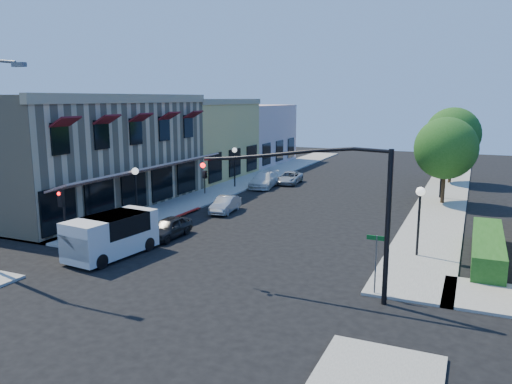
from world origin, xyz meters
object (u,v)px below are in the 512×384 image
at_px(lamppost_right_near, 420,204).
at_px(signal_mast_arm, 333,196).
at_px(lamppost_left_far, 235,157).
at_px(parked_car_c, 264,180).
at_px(white_van, 111,233).
at_px(street_tree_a, 446,148).
at_px(parked_car_b, 225,205).
at_px(lamppost_left_near, 136,181).
at_px(parked_car_d, 290,178).
at_px(lamppost_right_far, 442,165).
at_px(street_tree_b, 453,135).
at_px(street_name_sign, 376,255).
at_px(secondary_signal, 63,209).
at_px(parked_car_a, 169,228).

bearing_deg(lamppost_right_near, signal_mast_arm, -112.12).
distance_m(lamppost_left_far, parked_car_c, 3.33).
bearing_deg(white_van, street_tree_a, 54.49).
relative_size(lamppost_left_far, parked_car_c, 0.78).
relative_size(lamppost_right_near, parked_car_b, 1.05).
distance_m(lamppost_left_near, parked_car_b, 6.59).
bearing_deg(signal_mast_arm, parked_car_c, 119.02).
bearing_deg(parked_car_d, lamppost_right_far, -14.04).
bearing_deg(lamppost_right_near, street_tree_b, 89.28).
bearing_deg(signal_mast_arm, white_van, 177.71).
xyz_separation_m(lamppost_right_far, white_van, (-14.01, -22.05, -1.52)).
xyz_separation_m(street_name_sign, lamppost_left_near, (-16.00, 5.80, 1.04)).
bearing_deg(signal_mast_arm, street_name_sign, 23.20).
xyz_separation_m(lamppost_right_near, parked_car_d, (-13.30, 18.00, -2.18)).
bearing_deg(parked_car_c, parked_car_b, -88.98).
height_order(street_tree_b, secondary_signal, street_tree_b).
relative_size(lamppost_left_far, white_van, 0.73).
xyz_separation_m(secondary_signal, parked_car_d, (3.20, 24.59, -1.77)).
xyz_separation_m(signal_mast_arm, parked_car_c, (-12.06, 21.73, -3.42)).
height_order(parked_car_a, parked_car_d, parked_car_a).
xyz_separation_m(street_tree_b, lamppost_left_near, (-17.30, -24.00, -1.81)).
relative_size(street_tree_b, signal_mast_arm, 0.88).
bearing_deg(parked_car_c, street_name_sign, -63.69).
distance_m(street_tree_b, parked_car_a, 29.61).
xyz_separation_m(signal_mast_arm, lamppost_left_far, (-14.36, 20.50, -1.35)).
distance_m(street_tree_a, street_name_sign, 20.00).
bearing_deg(white_van, street_tree_b, 64.54).
height_order(secondary_signal, street_name_sign, secondary_signal).
height_order(street_tree_b, lamppost_left_far, street_tree_b).
xyz_separation_m(street_name_sign, parked_car_d, (-12.30, 23.80, -1.15)).
relative_size(lamppost_left_near, lamppost_left_far, 1.00).
bearing_deg(secondary_signal, lamppost_left_far, 91.39).
xyz_separation_m(parked_car_c, parked_car_d, (1.40, 2.77, -0.11)).
height_order(street_tree_a, secondary_signal, street_tree_a).
bearing_deg(lamppost_left_near, signal_mast_arm, -24.37).
height_order(street_tree_b, parked_car_d, street_tree_b).
distance_m(parked_car_b, parked_car_c, 10.33).
height_order(white_van, parked_car_c, white_van).
relative_size(street_tree_b, lamppost_left_near, 1.97).
height_order(street_name_sign, lamppost_left_near, lamppost_left_near).
distance_m(street_name_sign, lamppost_left_near, 17.05).
bearing_deg(parked_car_d, lamppost_left_far, -138.26).
xyz_separation_m(signal_mast_arm, parked_car_d, (-10.66, 24.50, -3.54)).
relative_size(lamppost_left_near, parked_car_d, 0.90).
relative_size(secondary_signal, white_van, 0.68).
relative_size(street_tree_b, lamppost_left_far, 1.97).
height_order(street_name_sign, parked_car_d, street_name_sign).
distance_m(signal_mast_arm, parked_car_a, 12.09).
xyz_separation_m(parked_car_a, parked_car_b, (0.00, 7.00, -0.03)).
relative_size(street_tree_a, lamppost_left_far, 1.82).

